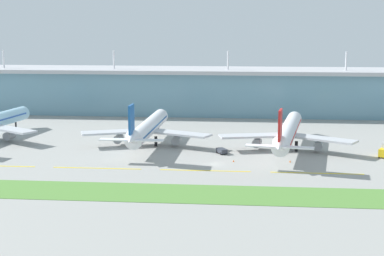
% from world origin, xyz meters
% --- Properties ---
extents(ground_plane, '(600.00, 600.00, 0.00)m').
position_xyz_m(ground_plane, '(0.00, 0.00, 0.00)').
color(ground_plane, gray).
extents(terminal_building, '(288.00, 34.00, 31.43)m').
position_xyz_m(terminal_building, '(-0.00, 108.36, 11.42)').
color(terminal_building, '#6693A8').
rests_on(terminal_building, ground).
extents(airliner_near_middle, '(48.79, 65.33, 18.90)m').
position_xyz_m(airliner_near_middle, '(-26.94, 28.15, 6.45)').
color(airliner_near_middle, white).
rests_on(airliner_near_middle, ground).
extents(airliner_far_middle, '(48.27, 70.40, 18.90)m').
position_xyz_m(airliner_far_middle, '(24.18, 24.04, 6.46)').
color(airliner_far_middle, white).
rests_on(airliner_far_middle, ground).
extents(taxiway_stripe_mid_west, '(28.00, 0.70, 0.04)m').
position_xyz_m(taxiway_stripe_mid_west, '(-37.00, -9.09, 0.02)').
color(taxiway_stripe_mid_west, yellow).
rests_on(taxiway_stripe_mid_west, ground).
extents(taxiway_stripe_centre, '(28.00, 0.70, 0.04)m').
position_xyz_m(taxiway_stripe_centre, '(-3.00, -9.09, 0.02)').
color(taxiway_stripe_centre, yellow).
rests_on(taxiway_stripe_centre, ground).
extents(taxiway_stripe_mid_east, '(28.00, 0.70, 0.04)m').
position_xyz_m(taxiway_stripe_mid_east, '(31.00, -9.09, 0.02)').
color(taxiway_stripe_mid_east, yellow).
rests_on(taxiway_stripe_mid_east, ground).
extents(grass_verge, '(300.00, 18.00, 0.10)m').
position_xyz_m(grass_verge, '(0.00, -34.76, 0.05)').
color(grass_verge, '#518438').
rests_on(grass_verge, ground).
extents(pushback_tug, '(4.24, 5.01, 1.85)m').
position_xyz_m(pushback_tug, '(1.04, 15.51, 1.10)').
color(pushback_tug, '#333842').
rests_on(pushback_tug, ground).
extents(safety_cone_left_wingtip, '(0.56, 0.56, 0.70)m').
position_xyz_m(safety_cone_left_wingtip, '(23.83, 4.75, 0.35)').
color(safety_cone_left_wingtip, orange).
rests_on(safety_cone_left_wingtip, ground).
extents(safety_cone_nose_front, '(0.56, 0.56, 0.70)m').
position_xyz_m(safety_cone_nose_front, '(5.41, 3.73, 0.35)').
color(safety_cone_nose_front, orange).
rests_on(safety_cone_nose_front, ground).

